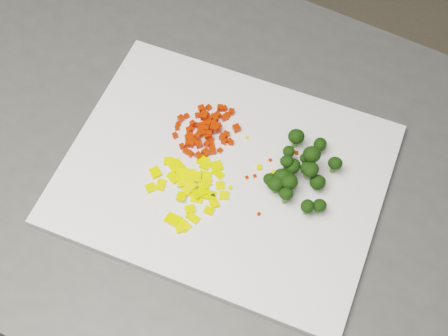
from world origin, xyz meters
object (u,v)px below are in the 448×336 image
(pepper_pile, at_px, (188,190))
(broccoli_pile, at_px, (303,166))
(cutting_board, at_px, (224,174))
(carrot_pile, at_px, (206,126))
(counter_block, at_px, (212,269))

(pepper_pile, xyz_separation_m, broccoli_pile, (0.14, 0.07, 0.02))
(cutting_board, distance_m, carrot_pile, 0.07)
(cutting_board, xyz_separation_m, carrot_pile, (-0.04, 0.05, 0.02))
(cutting_board, bearing_deg, pepper_pile, -128.23)
(cutting_board, height_order, carrot_pile, carrot_pile)
(counter_block, bearing_deg, carrot_pile, 108.35)
(counter_block, bearing_deg, cutting_board, -33.85)
(pepper_pile, bearing_deg, cutting_board, 51.77)
(counter_block, distance_m, carrot_pile, 0.48)
(cutting_board, height_order, pepper_pile, pepper_pile)
(counter_block, height_order, pepper_pile, pepper_pile)
(carrot_pile, bearing_deg, broccoli_pile, -10.59)
(cutting_board, distance_m, broccoli_pile, 0.11)
(carrot_pile, xyz_separation_m, pepper_pile, (0.01, -0.10, -0.01))
(carrot_pile, height_order, broccoli_pile, broccoli_pile)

